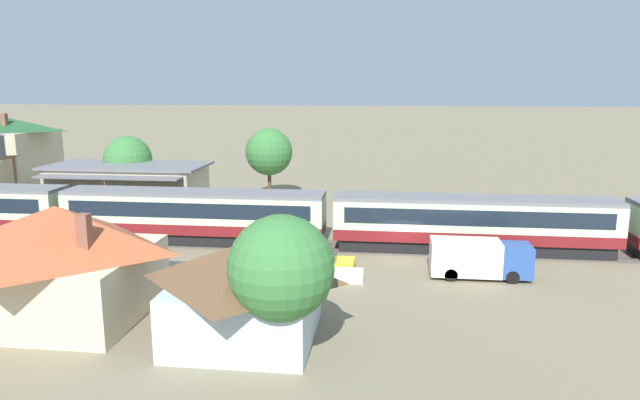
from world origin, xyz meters
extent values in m
plane|color=#7A7056|center=(0.00, 0.00, 0.00)|extent=(600.00, 600.00, 0.00)
cube|color=maroon|center=(5.05, 1.95, 1.30)|extent=(19.94, 3.14, 0.80)
cube|color=beige|center=(5.05, 1.95, 2.70)|extent=(19.94, 3.14, 2.00)
cube|color=#192330|center=(5.05, 1.95, 2.80)|extent=(18.34, 3.18, 1.12)
cube|color=slate|center=(5.05, 1.95, 3.85)|extent=(19.94, 2.95, 0.30)
cube|color=black|center=(5.05, 1.95, 0.46)|extent=(19.14, 2.70, 0.88)
cylinder|color=black|center=(11.63, 1.23, 0.45)|extent=(0.90, 0.18, 0.90)
cylinder|color=black|center=(11.63, 2.66, 0.45)|extent=(0.90, 0.18, 0.90)
cylinder|color=black|center=(-1.53, 1.23, 0.45)|extent=(0.90, 0.18, 0.90)
cylinder|color=black|center=(-1.53, 2.66, 0.45)|extent=(0.90, 0.18, 0.90)
cube|color=maroon|center=(-15.70, 1.95, 1.30)|extent=(19.94, 3.14, 0.80)
cube|color=beige|center=(-15.70, 1.95, 2.70)|extent=(19.94, 3.14, 2.00)
cube|color=#192330|center=(-15.70, 1.95, 2.80)|extent=(18.34, 3.18, 1.12)
cube|color=slate|center=(-15.70, 1.95, 3.85)|extent=(19.94, 2.95, 0.30)
cube|color=black|center=(-15.70, 1.95, 0.46)|extent=(19.14, 2.70, 0.88)
cylinder|color=black|center=(-9.12, 1.23, 0.45)|extent=(0.90, 0.18, 0.90)
cylinder|color=black|center=(-9.12, 2.66, 0.45)|extent=(0.90, 0.18, 0.90)
cylinder|color=black|center=(-22.28, 1.23, 0.45)|extent=(0.90, 0.18, 0.90)
cylinder|color=black|center=(-22.28, 2.66, 0.45)|extent=(0.90, 0.18, 0.90)
cylinder|color=black|center=(-29.87, 1.23, 0.45)|extent=(0.90, 0.18, 0.90)
cylinder|color=black|center=(-29.87, 2.66, 0.45)|extent=(0.90, 0.18, 0.90)
cube|color=#665B51|center=(-12.40, 1.95, 0.01)|extent=(134.83, 3.60, 0.01)
cube|color=#4C4238|center=(-12.40, 1.23, 0.02)|extent=(134.83, 0.12, 0.04)
cube|color=#4C4238|center=(-12.40, 2.66, 0.02)|extent=(134.83, 0.12, 0.04)
cube|color=#BCB293|center=(-25.26, 11.30, 2.19)|extent=(13.61, 6.30, 4.37)
cube|color=slate|center=(-25.26, 11.30, 4.47)|extent=(14.70, 6.80, 0.20)
cube|color=slate|center=(-25.26, 7.35, 3.97)|extent=(13.06, 1.60, 0.16)
cylinder|color=brown|center=(-25.26, 6.75, 1.95)|extent=(0.14, 0.14, 3.89)
cube|color=brown|center=(-44.64, 21.73, 7.74)|extent=(0.56, 0.56, 1.91)
cylinder|color=brown|center=(-39.95, 16.00, 2.21)|extent=(0.28, 0.28, 4.43)
cube|color=beige|center=(-17.85, -12.57, 1.73)|extent=(8.58, 7.83, 3.46)
pyramid|color=#B25633|center=(-17.85, -12.57, 4.65)|extent=(9.26, 8.46, 2.38)
cube|color=brown|center=(-15.44, -14.13, 4.77)|extent=(0.56, 0.56, 2.15)
cube|color=silver|center=(-7.70, -14.14, 1.45)|extent=(6.49, 6.40, 2.90)
pyramid|color=brown|center=(-7.70, -14.14, 3.79)|extent=(7.01, 6.91, 1.77)
cube|color=white|center=(-25.29, -6.09, 0.53)|extent=(45.68, 0.06, 1.05)
cube|color=yellow|center=(-5.26, -3.86, 0.48)|extent=(4.29, 1.95, 0.63)
cube|color=#192330|center=(-5.39, -3.86, 1.00)|extent=(2.16, 1.66, 0.40)
cylinder|color=black|center=(-3.95, -4.72, 0.31)|extent=(0.62, 0.20, 0.62)
cylinder|color=black|center=(-3.92, -3.03, 0.31)|extent=(0.62, 0.20, 0.62)
cylinder|color=black|center=(-6.59, -4.68, 0.31)|extent=(0.62, 0.20, 0.62)
cylinder|color=black|center=(-6.57, -2.99, 0.31)|extent=(0.62, 0.20, 0.62)
cube|color=#2D519E|center=(6.85, -3.88, 1.20)|extent=(1.83, 2.09, 1.96)
cube|color=#192330|center=(7.78, -3.88, 1.59)|extent=(0.03, 1.74, 0.86)
cube|color=silver|center=(3.79, -3.88, 1.29)|extent=(4.28, 2.17, 2.14)
cylinder|color=black|center=(6.55, -4.83, 0.40)|extent=(0.80, 0.26, 0.80)
cylinder|color=black|center=(6.55, -2.92, 0.40)|extent=(0.80, 0.26, 0.80)
cylinder|color=black|center=(2.88, -4.83, 0.40)|extent=(0.80, 0.26, 0.80)
cylinder|color=black|center=(2.88, -2.92, 0.40)|extent=(0.80, 0.26, 0.80)
cylinder|color=#4C3823|center=(-26.57, 14.21, 1.62)|extent=(0.30, 0.30, 3.23)
sphere|color=#387538|center=(-26.57, 14.21, 4.64)|extent=(4.67, 4.67, 4.67)
cylinder|color=#4C3823|center=(-13.46, 19.25, 1.76)|extent=(0.39, 0.39, 3.53)
sphere|color=#387538|center=(-13.46, 19.25, 5.00)|extent=(4.90, 4.90, 4.90)
cylinder|color=brown|center=(-5.50, -16.41, 1.47)|extent=(0.40, 0.40, 2.94)
sphere|color=#387538|center=(-5.50, -16.41, 4.30)|extent=(4.54, 4.54, 4.54)
camera|label=1|loc=(-1.16, -38.92, 11.83)|focal=32.00mm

